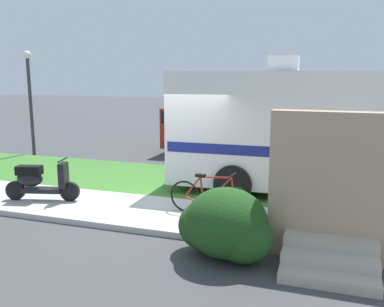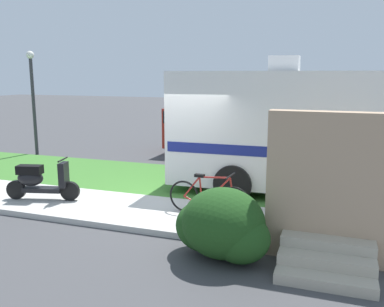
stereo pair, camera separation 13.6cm
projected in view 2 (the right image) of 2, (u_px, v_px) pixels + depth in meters
name	position (u px, v px, depth m)	size (l,w,h in m)	color
ground_plane	(174.00, 200.00, 9.93)	(80.00, 80.00, 0.00)	#424244
sidewalk	(152.00, 213.00, 8.80)	(24.00, 2.00, 0.12)	beige
grass_strip	(194.00, 183.00, 11.31)	(24.00, 3.40, 0.08)	#3D752D
motorhome_rv	(335.00, 129.00, 9.89)	(7.54, 2.77, 3.52)	silver
scooter	(40.00, 180.00, 9.48)	(1.68, 0.66, 0.97)	black
bicycle	(208.00, 197.00, 8.43)	(1.76, 0.52, 0.89)	black
pickup_truck_near	(225.00, 130.00, 15.22)	(5.27, 2.17, 1.73)	maroon
pickup_truck_far	(262.00, 118.00, 18.63)	(5.56, 2.44, 1.89)	#1E478C
porch_steps	(330.00, 204.00, 6.46)	(2.00, 1.26, 2.40)	#B2A893
bush_by_porch	(222.00, 226.00, 6.71)	(1.62, 1.22, 1.15)	#1E4719
bottle_green	(366.00, 241.00, 6.93)	(0.08, 0.08, 0.26)	navy
street_lamp_post	(33.00, 92.00, 15.08)	(0.28, 0.28, 3.76)	#333338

